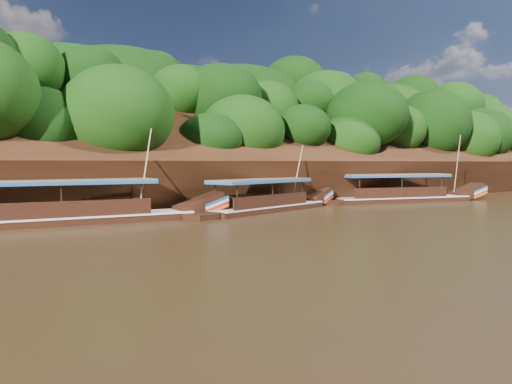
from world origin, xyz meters
TOP-DOWN VIEW (x-y plane):
  - ground at (0.00, 0.00)m, footprint 160.00×160.00m
  - riverbank at (-0.01, 22.73)m, footprint 120.00×30.06m
  - boat_0 at (15.47, 6.88)m, footprint 15.92×6.22m
  - boat_1 at (0.16, 7.64)m, footprint 14.04×5.50m
  - boat_2 at (-13.46, 8.11)m, footprint 16.89×4.16m
  - reeds at (-3.39, 9.48)m, footprint 50.08×2.39m

SIDE VIEW (x-z plane):
  - ground at x=0.00m, z-range 0.00..0.00m
  - boat_1 at x=0.16m, z-range -2.16..3.25m
  - boat_0 at x=15.47m, z-range -2.73..3.90m
  - boat_2 at x=-13.46m, z-range -2.98..4.18m
  - reeds at x=-3.39m, z-range -0.11..1.94m
  - riverbank at x=-0.01m, z-range -7.81..11.59m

